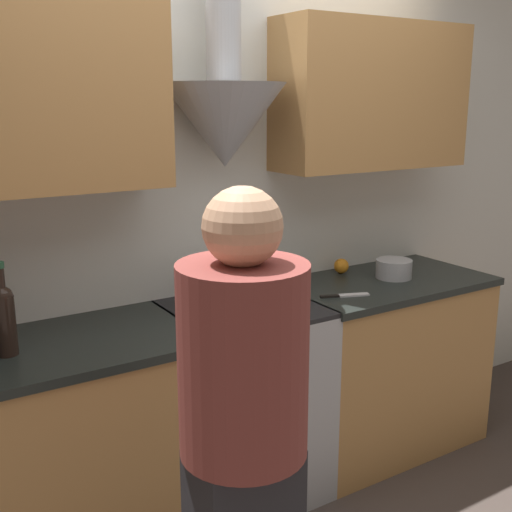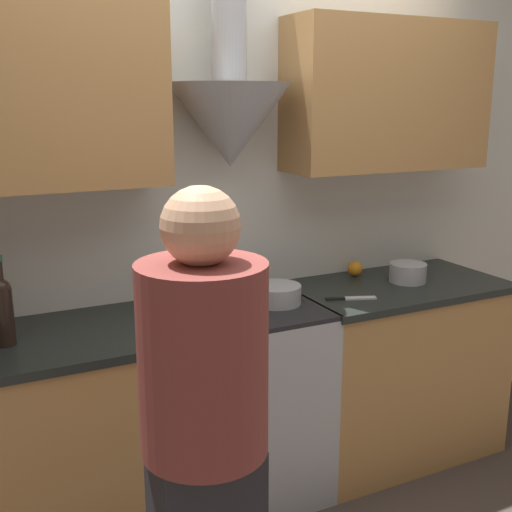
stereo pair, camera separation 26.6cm
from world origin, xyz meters
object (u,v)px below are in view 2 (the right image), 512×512
(stove_range, at_px, (246,400))
(wine_bottle_6, at_px, (2,308))
(person_foreground_left, at_px, (205,445))
(orange_fruit, at_px, (355,268))
(saucepan, at_px, (408,273))
(stock_pot, at_px, (211,293))
(mixing_bowl, at_px, (276,294))

(stove_range, xyz_separation_m, wine_bottle_6, (-0.99, -0.01, 0.59))
(stove_range, height_order, person_foreground_left, person_foreground_left)
(person_foreground_left, bearing_deg, orange_fruit, 41.69)
(wine_bottle_6, xyz_separation_m, saucepan, (1.88, 0.01, -0.10))
(stock_pot, distance_m, orange_fruit, 0.88)
(wine_bottle_6, distance_m, person_foreground_left, 1.04)
(stock_pot, relative_size, saucepan, 1.19)
(wine_bottle_6, distance_m, stock_pot, 0.86)
(stove_range, height_order, saucepan, saucepan)
(stove_range, distance_m, person_foreground_left, 1.19)
(stove_range, distance_m, stock_pot, 0.53)
(stove_range, distance_m, saucepan, 1.02)
(wine_bottle_6, relative_size, person_foreground_left, 0.22)
(stock_pot, xyz_separation_m, person_foreground_left, (-0.44, -1.00, -0.10))
(orange_fruit, bearing_deg, stove_range, -164.06)
(stove_range, relative_size, saucepan, 4.95)
(mixing_bowl, relative_size, orange_fruit, 2.84)
(stove_range, distance_m, mixing_bowl, 0.51)
(orange_fruit, bearing_deg, wine_bottle_6, -172.66)
(stove_range, distance_m, wine_bottle_6, 1.15)
(stove_range, bearing_deg, orange_fruit, 15.94)
(mixing_bowl, bearing_deg, saucepan, 1.33)
(wine_bottle_6, xyz_separation_m, stock_pot, (0.85, 0.07, -0.08))
(stock_pot, distance_m, person_foreground_left, 1.10)
(wine_bottle_6, xyz_separation_m, orange_fruit, (1.71, 0.22, -0.10))
(wine_bottle_6, height_order, person_foreground_left, person_foreground_left)
(stove_range, relative_size, person_foreground_left, 0.57)
(wine_bottle_6, bearing_deg, person_foreground_left, -66.16)
(wine_bottle_6, bearing_deg, orange_fruit, 7.34)
(mixing_bowl, xyz_separation_m, saucepan, (0.75, 0.02, 0.00))
(saucepan, bearing_deg, stove_range, 179.73)
(stock_pot, bearing_deg, stove_range, -20.60)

